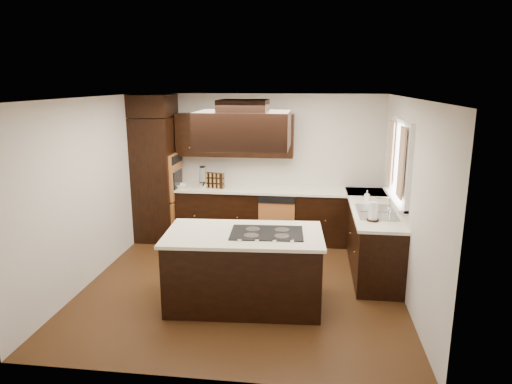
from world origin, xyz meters
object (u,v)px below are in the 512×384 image
island (244,270)px  oven_column (156,179)px  range_hood (243,130)px  spice_rack (215,180)px

island → oven_column: bearing=126.2°
range_hood → spice_rack: (-0.85, 2.30, -1.11)m
oven_column → island: bearing=-50.3°
range_hood → island: bearing=-136.9°
range_hood → spice_rack: size_ratio=3.34×
oven_column → spice_rack: size_ratio=6.74×
oven_column → spice_rack: (1.03, 0.05, -0.01)m
island → range_hood: (0.00, 0.00, 1.72)m
range_hood → spice_rack: 2.69m
island → range_hood: bearing=39.6°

